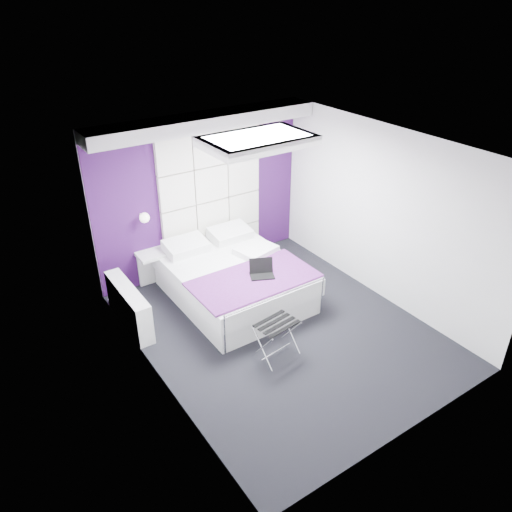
% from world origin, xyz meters
% --- Properties ---
extents(floor, '(4.40, 4.40, 0.00)m').
position_xyz_m(floor, '(0.00, 0.00, 0.00)').
color(floor, black).
rests_on(floor, ground).
extents(ceiling, '(4.40, 4.40, 0.00)m').
position_xyz_m(ceiling, '(0.00, 0.00, 2.60)').
color(ceiling, white).
rests_on(ceiling, wall_back).
extents(wall_back, '(3.60, 0.00, 3.60)m').
position_xyz_m(wall_back, '(0.00, 2.20, 1.30)').
color(wall_back, silver).
rests_on(wall_back, floor).
extents(wall_left, '(0.00, 4.40, 4.40)m').
position_xyz_m(wall_left, '(-1.80, 0.00, 1.30)').
color(wall_left, silver).
rests_on(wall_left, floor).
extents(wall_right, '(0.00, 4.40, 4.40)m').
position_xyz_m(wall_right, '(1.80, 0.00, 1.30)').
color(wall_right, silver).
rests_on(wall_right, floor).
extents(accent_wall, '(3.58, 0.02, 2.58)m').
position_xyz_m(accent_wall, '(0.00, 2.19, 1.30)').
color(accent_wall, '#371048').
rests_on(accent_wall, wall_back).
extents(soffit, '(3.58, 0.50, 0.20)m').
position_xyz_m(soffit, '(0.00, 1.95, 2.50)').
color(soffit, silver).
rests_on(soffit, wall_back).
extents(headboard, '(1.80, 0.08, 2.30)m').
position_xyz_m(headboard, '(0.15, 2.14, 1.17)').
color(headboard, silver).
rests_on(headboard, wall_back).
extents(skylight, '(1.36, 0.86, 0.12)m').
position_xyz_m(skylight, '(0.00, 0.60, 2.55)').
color(skylight, white).
rests_on(skylight, ceiling).
extents(wall_lamp, '(0.15, 0.15, 0.15)m').
position_xyz_m(wall_lamp, '(-1.05, 2.06, 1.22)').
color(wall_lamp, white).
rests_on(wall_lamp, wall_back).
extents(radiator, '(0.22, 1.20, 0.60)m').
position_xyz_m(radiator, '(-1.69, 1.30, 0.30)').
color(radiator, silver).
rests_on(radiator, floor).
extents(bed, '(1.78, 2.15, 0.75)m').
position_xyz_m(bed, '(-0.11, 1.07, 0.32)').
color(bed, silver).
rests_on(bed, floor).
extents(nightstand, '(0.48, 0.37, 0.05)m').
position_xyz_m(nightstand, '(-0.99, 2.02, 0.59)').
color(nightstand, silver).
rests_on(nightstand, wall_back).
extents(luggage_rack, '(0.52, 0.38, 0.51)m').
position_xyz_m(luggage_rack, '(-0.38, -0.39, 0.26)').
color(luggage_rack, silver).
rests_on(luggage_rack, floor).
extents(laptop, '(0.34, 0.24, 0.24)m').
position_xyz_m(laptop, '(0.02, 0.56, 0.67)').
color(laptop, black).
rests_on(laptop, bed).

